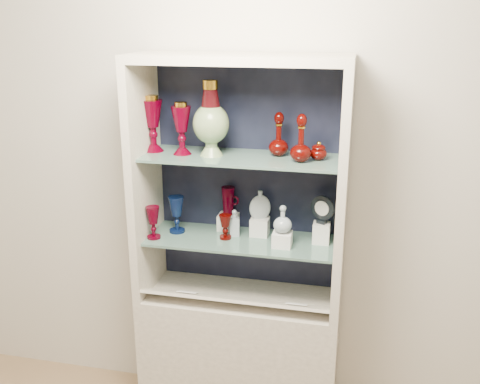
% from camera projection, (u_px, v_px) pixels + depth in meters
% --- Properties ---
extents(wall_back, '(3.50, 0.02, 2.80)m').
position_uv_depth(wall_back, '(249.00, 160.00, 2.72)').
color(wall_back, beige).
rests_on(wall_back, ground).
extents(cabinet_base, '(1.00, 0.40, 0.75)m').
position_uv_depth(cabinet_base, '(240.00, 358.00, 2.83)').
color(cabinet_base, '#B8AE9B').
rests_on(cabinet_base, ground).
extents(cabinet_back_panel, '(0.98, 0.02, 1.15)m').
position_uv_depth(cabinet_back_panel, '(248.00, 176.00, 2.72)').
color(cabinet_back_panel, black).
rests_on(cabinet_back_panel, cabinet_base).
extents(cabinet_side_left, '(0.04, 0.40, 1.15)m').
position_uv_depth(cabinet_side_left, '(145.00, 181.00, 2.64)').
color(cabinet_side_left, '#B8AE9B').
rests_on(cabinet_side_left, cabinet_base).
extents(cabinet_side_right, '(0.04, 0.40, 1.15)m').
position_uv_depth(cabinet_side_right, '(342.00, 194.00, 2.44)').
color(cabinet_side_right, '#B8AE9B').
rests_on(cabinet_side_right, cabinet_base).
extents(cabinet_top_cap, '(1.00, 0.40, 0.04)m').
position_uv_depth(cabinet_top_cap, '(240.00, 59.00, 2.36)').
color(cabinet_top_cap, '#B8AE9B').
rests_on(cabinet_top_cap, cabinet_side_left).
extents(shelf_lower, '(0.92, 0.34, 0.01)m').
position_uv_depth(shelf_lower, '(241.00, 240.00, 2.65)').
color(shelf_lower, slate).
rests_on(shelf_lower, cabinet_side_left).
extents(shelf_upper, '(0.92, 0.34, 0.01)m').
position_uv_depth(shelf_upper, '(241.00, 158.00, 2.52)').
color(shelf_upper, slate).
rests_on(shelf_upper, cabinet_side_left).
extents(label_ledge, '(0.92, 0.17, 0.09)m').
position_uv_depth(label_ledge, '(235.00, 300.00, 2.61)').
color(label_ledge, '#B8AE9B').
rests_on(label_ledge, cabinet_base).
extents(label_card_0, '(0.10, 0.06, 0.03)m').
position_uv_depth(label_card_0, '(297.00, 304.00, 2.54)').
color(label_card_0, white).
rests_on(label_card_0, label_ledge).
extents(label_card_1, '(0.10, 0.06, 0.03)m').
position_uv_depth(label_card_1, '(188.00, 292.00, 2.65)').
color(label_card_1, white).
rests_on(label_card_1, label_ledge).
extents(pedestal_lamp_left, '(0.11, 0.11, 0.27)m').
position_uv_depth(pedestal_lamp_left, '(153.00, 124.00, 2.58)').
color(pedestal_lamp_left, '#4E0011').
rests_on(pedestal_lamp_left, shelf_upper).
extents(pedestal_lamp_right, '(0.13, 0.13, 0.25)m').
position_uv_depth(pedestal_lamp_right, '(182.00, 128.00, 2.52)').
color(pedestal_lamp_right, '#4E0011').
rests_on(pedestal_lamp_right, shelf_upper).
extents(enamel_urn, '(0.22, 0.22, 0.35)m').
position_uv_depth(enamel_urn, '(211.00, 118.00, 2.48)').
color(enamel_urn, '#063E20').
rests_on(enamel_urn, shelf_upper).
extents(ruby_decanter_a, '(0.11, 0.11, 0.25)m').
position_uv_depth(ruby_decanter_a, '(301.00, 135.00, 2.38)').
color(ruby_decanter_a, '#460401').
rests_on(ruby_decanter_a, shelf_upper).
extents(ruby_decanter_b, '(0.12, 0.12, 0.22)m').
position_uv_depth(ruby_decanter_b, '(279.00, 133.00, 2.49)').
color(ruby_decanter_b, '#460401').
rests_on(ruby_decanter_b, shelf_upper).
extents(lidded_bowl, '(0.09, 0.09, 0.09)m').
position_uv_depth(lidded_bowl, '(319.00, 150.00, 2.44)').
color(lidded_bowl, '#460401').
rests_on(lidded_bowl, shelf_upper).
extents(cobalt_goblet, '(0.10, 0.10, 0.19)m').
position_uv_depth(cobalt_goblet, '(177.00, 214.00, 2.70)').
color(cobalt_goblet, '#0B1943').
rests_on(cobalt_goblet, shelf_lower).
extents(ruby_goblet_tall, '(0.07, 0.07, 0.16)m').
position_uv_depth(ruby_goblet_tall, '(153.00, 223.00, 2.63)').
color(ruby_goblet_tall, '#4E0011').
rests_on(ruby_goblet_tall, shelf_lower).
extents(ruby_goblet_small, '(0.07, 0.07, 0.12)m').
position_uv_depth(ruby_goblet_small, '(225.00, 227.00, 2.63)').
color(ruby_goblet_small, '#460401').
rests_on(ruby_goblet_small, shelf_lower).
extents(riser_ruby_pitcher, '(0.10, 0.10, 0.08)m').
position_uv_depth(riser_ruby_pitcher, '(228.00, 221.00, 2.76)').
color(riser_ruby_pitcher, silver).
rests_on(riser_ruby_pitcher, shelf_lower).
extents(ruby_pitcher, '(0.12, 0.09, 0.15)m').
position_uv_depth(ruby_pitcher, '(228.00, 201.00, 2.72)').
color(ruby_pitcher, '#4E0011').
rests_on(ruby_pitcher, riser_ruby_pitcher).
extents(clear_square_bottle, '(0.06, 0.06, 0.14)m').
position_uv_depth(clear_square_bottle, '(234.00, 223.00, 2.67)').
color(clear_square_bottle, '#96A7B0').
rests_on(clear_square_bottle, shelf_lower).
extents(riser_flat_flask, '(0.09, 0.09, 0.09)m').
position_uv_depth(riser_flat_flask, '(260.00, 226.00, 2.68)').
color(riser_flat_flask, silver).
rests_on(riser_flat_flask, shelf_lower).
extents(flat_flask, '(0.11, 0.07, 0.15)m').
position_uv_depth(flat_flask, '(260.00, 204.00, 2.64)').
color(flat_flask, '#A1AFB4').
rests_on(flat_flask, riser_flat_flask).
extents(riser_clear_round_decanter, '(0.09, 0.09, 0.07)m').
position_uv_depth(riser_clear_round_decanter, '(282.00, 239.00, 2.55)').
color(riser_clear_round_decanter, silver).
rests_on(riser_clear_round_decanter, shelf_lower).
extents(clear_round_decanter, '(0.10, 0.10, 0.13)m').
position_uv_depth(clear_round_decanter, '(283.00, 220.00, 2.52)').
color(clear_round_decanter, '#96A7B0').
rests_on(clear_round_decanter, riser_clear_round_decanter).
extents(riser_cameo_medallion, '(0.08, 0.08, 0.10)m').
position_uv_depth(riser_cameo_medallion, '(321.00, 233.00, 2.59)').
color(riser_cameo_medallion, silver).
rests_on(riser_cameo_medallion, shelf_lower).
extents(cameo_medallion, '(0.13, 0.09, 0.14)m').
position_uv_depth(cameo_medallion, '(322.00, 209.00, 2.55)').
color(cameo_medallion, black).
rests_on(cameo_medallion, riser_cameo_medallion).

